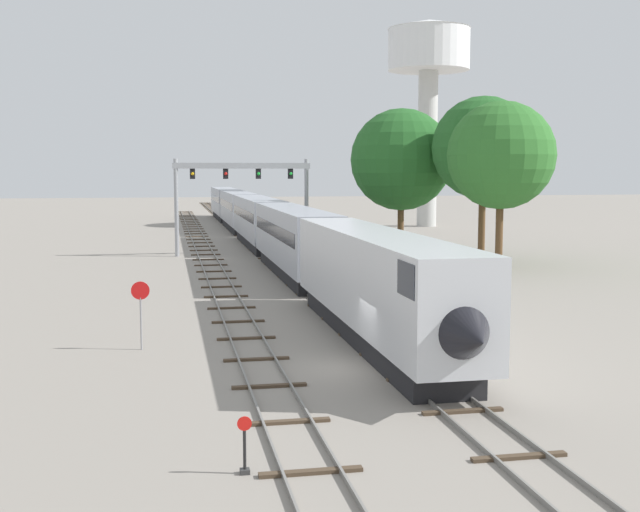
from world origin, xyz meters
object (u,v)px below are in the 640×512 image
Objects in this scene: passenger_train at (257,220)px; stop_sign at (141,305)px; trackside_tree_left at (483,148)px; water_tower at (429,61)px; trackside_tree_mid at (401,160)px; signal_gantry at (242,185)px; switch_stand at (245,453)px; trackside_tree_right at (501,155)px.

passenger_train is 46.06m from stop_sign.
passenger_train is at bearing 132.75° from trackside_tree_left.
water_tower is at bearing 77.38° from trackside_tree_left.
passenger_train is at bearing 136.91° from trackside_tree_mid.
trackside_tree_mid is at bearing -10.51° from signal_gantry.
water_tower is at bearing 49.07° from signal_gantry.
passenger_train is 76.71× the size of switch_stand.
signal_gantry is at bearing 142.63° from trackside_tree_right.
passenger_train is 4.11× the size of water_tower.
trackside_tree_left is (18.56, -9.42, 3.08)m from signal_gantry.
trackside_tree_right reaches higher than stop_sign.
signal_gantry is 45.33m from water_tower.
switch_stand is at bearing -78.67° from stop_sign.
trackside_tree_left is 4.51m from trackside_tree_right.
water_tower is at bearing 78.06° from trackside_tree_right.
trackside_tree_mid is at bearing 69.04° from switch_stand.
switch_stand is (-4.85, -51.20, -5.68)m from signal_gantry.
signal_gantry reaches higher than passenger_train.
water_tower reaches higher than passenger_train.
trackside_tree_left reaches higher than passenger_train.
stop_sign is 38.63m from trackside_tree_left.
signal_gantry is at bearing -105.29° from passenger_train.
trackside_tree_left is at bearing 60.74° from switch_stand.
stop_sign is (-10.00, -44.95, -0.74)m from passenger_train.
stop_sign is (-35.62, -68.86, -20.00)m from water_tower.
signal_gantry is (-2.25, -8.23, 3.59)m from passenger_train.
water_tower is at bearing 43.02° from passenger_train.
passenger_train is at bearing 74.71° from signal_gantry.
trackside_tree_right is at bearing 41.45° from stop_sign.
stop_sign is at bearing -133.94° from trackside_tree_left.
switch_stand is 52.69m from trackside_tree_mid.
trackside_tree_right is at bearing -95.42° from trackside_tree_left.
stop_sign is 0.23× the size of trackside_tree_right.
trackside_tree_right is (-9.73, -45.99, -13.28)m from water_tower.
stop_sign is 0.21× the size of trackside_tree_left.
switch_stand is at bearing -121.62° from trackside_tree_right.
trackside_tree_left is 1.04× the size of trackside_tree_mid.
passenger_train is 59.89m from switch_stand.
switch_stand is at bearing -110.96° from trackside_tree_mid.
stop_sign is at bearing -122.22° from trackside_tree_mid.
water_tower reaches higher than trackside_tree_mid.
signal_gantry is 0.95× the size of trackside_tree_right.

